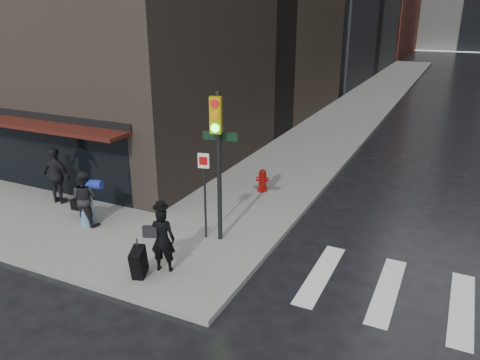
% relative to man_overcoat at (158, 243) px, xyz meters
% --- Properties ---
extents(ground, '(140.00, 140.00, 0.00)m').
position_rel_man_overcoat_xyz_m(ground, '(0.04, 0.80, -0.92)').
color(ground, black).
rests_on(ground, ground).
extents(sidewalk_left, '(4.00, 50.00, 0.15)m').
position_rel_man_overcoat_xyz_m(sidewalk_left, '(0.04, 27.80, -0.84)').
color(sidewalk_left, slate).
rests_on(sidewalk_left, ground).
extents(storefront, '(8.40, 1.11, 2.83)m').
position_rel_man_overcoat_xyz_m(storefront, '(-6.96, 2.70, 0.91)').
color(storefront, black).
rests_on(storefront, ground).
extents(man_overcoat, '(0.93, 1.16, 1.83)m').
position_rel_man_overcoat_xyz_m(man_overcoat, '(0.00, 0.00, 0.00)').
color(man_overcoat, black).
rests_on(man_overcoat, ground).
extents(man_jeans, '(1.19, 0.67, 1.66)m').
position_rel_man_overcoat_xyz_m(man_jeans, '(-3.45, 1.29, 0.07)').
color(man_jeans, black).
rests_on(man_jeans, ground).
extents(man_greycoat, '(1.11, 0.49, 1.88)m').
position_rel_man_overcoat_xyz_m(man_greycoat, '(-5.44, 2.16, 0.17)').
color(man_greycoat, black).
rests_on(man_greycoat, ground).
extents(traffic_light, '(1.01, 0.57, 4.11)m').
position_rel_man_overcoat_xyz_m(traffic_light, '(0.52, 2.06, 1.89)').
color(traffic_light, black).
rests_on(traffic_light, ground).
extents(fire_hydrant, '(0.46, 0.35, 0.80)m').
position_rel_man_overcoat_xyz_m(fire_hydrant, '(0.17, 6.01, -0.41)').
color(fire_hydrant, '#960C09').
rests_on(fire_hydrant, ground).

